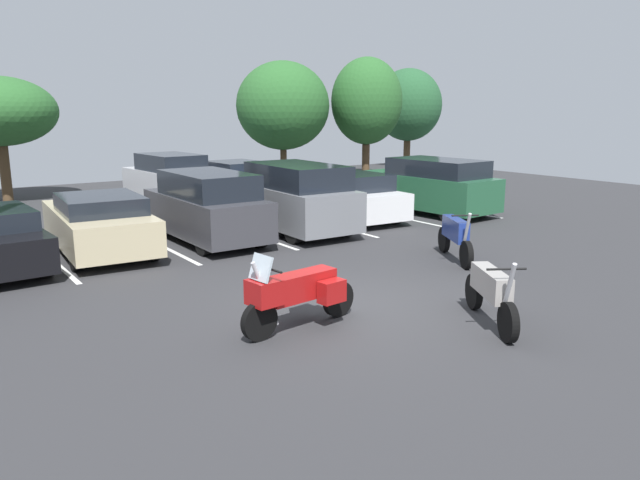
{
  "coord_description": "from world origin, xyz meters",
  "views": [
    {
      "loc": [
        -6.44,
        -8.17,
        3.47
      ],
      "look_at": [
        -0.11,
        0.86,
        1.08
      ],
      "focal_mm": 33.97,
      "sensor_mm": 36.0,
      "label": 1
    }
  ],
  "objects_px": {
    "motorcycle_third": "(455,236)",
    "car_white": "(348,197)",
    "car_far_blue": "(233,179)",
    "motorcycle_touring": "(297,292)",
    "car_champagne": "(99,223)",
    "motorcycle_second": "(491,292)",
    "car_green": "(429,186)",
    "car_far_silver": "(170,179)",
    "car_grey": "(291,198)",
    "car_charcoal": "(207,207)"
  },
  "relations": [
    {
      "from": "motorcycle_third",
      "to": "car_white",
      "type": "relative_size",
      "value": 0.45
    },
    {
      "from": "motorcycle_third",
      "to": "car_far_blue",
      "type": "bearing_deg",
      "value": 87.47
    },
    {
      "from": "motorcycle_touring",
      "to": "motorcycle_third",
      "type": "xyz_separation_m",
      "value": [
        5.51,
        1.71,
        -0.04
      ]
    },
    {
      "from": "car_champagne",
      "to": "motorcycle_third",
      "type": "bearing_deg",
      "value": -40.35
    },
    {
      "from": "motorcycle_second",
      "to": "car_champagne",
      "type": "distance_m",
      "value": 9.71
    },
    {
      "from": "car_champagne",
      "to": "car_white",
      "type": "height_order",
      "value": "car_white"
    },
    {
      "from": "car_green",
      "to": "car_far_silver",
      "type": "bearing_deg",
      "value": 131.31
    },
    {
      "from": "car_white",
      "to": "car_far_silver",
      "type": "height_order",
      "value": "car_far_silver"
    },
    {
      "from": "car_far_silver",
      "to": "motorcycle_touring",
      "type": "bearing_deg",
      "value": -103.61
    },
    {
      "from": "car_champagne",
      "to": "car_white",
      "type": "bearing_deg",
      "value": 0.78
    },
    {
      "from": "car_white",
      "to": "car_grey",
      "type": "bearing_deg",
      "value": -167.75
    },
    {
      "from": "car_white",
      "to": "motorcycle_third",
      "type": "bearing_deg",
      "value": -102.27
    },
    {
      "from": "car_charcoal",
      "to": "car_far_silver",
      "type": "distance_m",
      "value": 7.35
    },
    {
      "from": "motorcycle_third",
      "to": "car_champagne",
      "type": "xyz_separation_m",
      "value": [
        -6.58,
        5.59,
        0.15
      ]
    },
    {
      "from": "motorcycle_third",
      "to": "car_green",
      "type": "relative_size",
      "value": 0.41
    },
    {
      "from": "car_champagne",
      "to": "car_grey",
      "type": "relative_size",
      "value": 0.99
    },
    {
      "from": "motorcycle_third",
      "to": "car_champagne",
      "type": "bearing_deg",
      "value": 139.65
    },
    {
      "from": "car_charcoal",
      "to": "car_grey",
      "type": "relative_size",
      "value": 0.9
    },
    {
      "from": "car_champagne",
      "to": "car_charcoal",
      "type": "relative_size",
      "value": 1.1
    },
    {
      "from": "car_far_blue",
      "to": "car_champagne",
      "type": "bearing_deg",
      "value": -136.37
    },
    {
      "from": "motorcycle_touring",
      "to": "car_far_blue",
      "type": "relative_size",
      "value": 0.47
    },
    {
      "from": "motorcycle_second",
      "to": "car_grey",
      "type": "xyz_separation_m",
      "value": [
        1.52,
        8.5,
        0.42
      ]
    },
    {
      "from": "motorcycle_touring",
      "to": "car_white",
      "type": "bearing_deg",
      "value": 47.69
    },
    {
      "from": "motorcycle_touring",
      "to": "car_far_silver",
      "type": "relative_size",
      "value": 0.49
    },
    {
      "from": "motorcycle_touring",
      "to": "car_charcoal",
      "type": "bearing_deg",
      "value": 76.7
    },
    {
      "from": "motorcycle_second",
      "to": "car_charcoal",
      "type": "xyz_separation_m",
      "value": [
        -1.06,
        8.6,
        0.37
      ]
    },
    {
      "from": "car_charcoal",
      "to": "motorcycle_second",
      "type": "bearing_deg",
      "value": -82.94
    },
    {
      "from": "car_charcoal",
      "to": "car_far_blue",
      "type": "height_order",
      "value": "car_charcoal"
    },
    {
      "from": "car_grey",
      "to": "car_far_blue",
      "type": "distance_m",
      "value": 7.46
    },
    {
      "from": "motorcycle_second",
      "to": "car_charcoal",
      "type": "relative_size",
      "value": 0.44
    },
    {
      "from": "car_champagne",
      "to": "car_far_silver",
      "type": "bearing_deg",
      "value": 56.57
    },
    {
      "from": "car_grey",
      "to": "car_green",
      "type": "distance_m",
      "value": 5.55
    },
    {
      "from": "motorcycle_second",
      "to": "motorcycle_third",
      "type": "xyz_separation_m",
      "value": [
        2.8,
        3.35,
        0.03
      ]
    },
    {
      "from": "motorcycle_touring",
      "to": "car_white",
      "type": "distance_m",
      "value": 10.02
    },
    {
      "from": "motorcycle_third",
      "to": "car_charcoal",
      "type": "height_order",
      "value": "car_charcoal"
    },
    {
      "from": "motorcycle_touring",
      "to": "car_champagne",
      "type": "height_order",
      "value": "car_champagne"
    },
    {
      "from": "car_champagne",
      "to": "car_charcoal",
      "type": "bearing_deg",
      "value": -7.13
    },
    {
      "from": "car_charcoal",
      "to": "car_white",
      "type": "relative_size",
      "value": 1.0
    },
    {
      "from": "car_far_blue",
      "to": "car_green",
      "type": "bearing_deg",
      "value": -62.75
    },
    {
      "from": "motorcycle_third",
      "to": "car_far_silver",
      "type": "height_order",
      "value": "car_far_silver"
    },
    {
      "from": "motorcycle_touring",
      "to": "car_green",
      "type": "bearing_deg",
      "value": 35.03
    },
    {
      "from": "car_charcoal",
      "to": "car_green",
      "type": "distance_m",
      "value": 8.14
    },
    {
      "from": "motorcycle_touring",
      "to": "car_green",
      "type": "distance_m",
      "value": 11.95
    },
    {
      "from": "car_champagne",
      "to": "car_far_silver",
      "type": "distance_m",
      "value": 8.15
    },
    {
      "from": "car_champagne",
      "to": "car_white",
      "type": "xyz_separation_m",
      "value": [
        7.82,
        0.11,
        -0.01
      ]
    },
    {
      "from": "car_champagne",
      "to": "car_far_blue",
      "type": "xyz_separation_m",
      "value": [
        7.13,
        6.79,
        -0.02
      ]
    },
    {
      "from": "motorcycle_touring",
      "to": "motorcycle_second",
      "type": "distance_m",
      "value": 3.17
    },
    {
      "from": "motorcycle_second",
      "to": "motorcycle_third",
      "type": "relative_size",
      "value": 0.96
    },
    {
      "from": "motorcycle_touring",
      "to": "car_far_silver",
      "type": "bearing_deg",
      "value": 76.39
    },
    {
      "from": "motorcycle_touring",
      "to": "motorcycle_third",
      "type": "relative_size",
      "value": 1.12
    }
  ]
}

